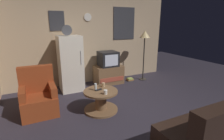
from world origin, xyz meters
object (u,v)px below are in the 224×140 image
Objects in this scene: standing_lamp at (145,38)px; book_stack at (130,79)px; tv_stand at (108,75)px; wine_glass at (96,87)px; fridge at (70,63)px; crt_tv at (108,59)px; mug_ceramic_white at (105,92)px; remote_control at (98,90)px; couch at (219,132)px; coffee_table at (101,100)px; mug_ceramic_tan at (103,85)px; armchair at (39,97)px.

book_stack is at bearing 169.66° from standing_lamp.
wine_glass is at bearing -123.61° from tv_stand.
fridge is at bearing 176.60° from standing_lamp.
fridge is at bearing 178.28° from book_stack.
crt_tv reaches higher than mug_ceramic_white.
mug_ceramic_white is at bearing -79.90° from fridge.
remote_control is at bearing -139.92° from book_stack.
couch is 3.33m from book_stack.
couch is at bearing -60.31° from coffee_table.
mug_ceramic_white is 1.97m from couch.
mug_ceramic_white is at bearing -107.45° from mug_ceramic_tan.
fridge is 3.63m from couch.
tv_stand is (1.15, 0.03, -0.48)m from fridge.
mug_ceramic_tan is 1.96m from book_stack.
fridge is 1.38m from mug_ceramic_tan.
mug_ceramic_white is at bearing -29.95° from armchair.
fridge is 2.41m from standing_lamp.
mug_ceramic_tan is at bearing -12.44° from armchair.
armchair is at bearing -161.43° from book_stack.
mug_ceramic_tan is 1.37m from armchair.
fridge reaches higher than couch.
crt_tv reaches higher than mug_ceramic_tan.
standing_lamp is 2.21× the size of coffee_table.
couch is at bearing -65.75° from mug_ceramic_tan.
crt_tv is at bearing 63.88° from mug_ceramic_white.
crt_tv is 1.92m from mug_ceramic_white.
fridge reaches higher than book_stack.
couch is (0.20, -3.36, 0.04)m from tv_stand.
mug_ceramic_white is at bearing -69.65° from wine_glass.
mug_ceramic_white is at bearing -116.12° from crt_tv.
remote_control reaches higher than book_stack.
crt_tv is at bearing 93.61° from couch.
standing_lamp is 10.60× the size of wine_glass.
fridge is at bearing 112.03° from couch.
crt_tv is at bearing 61.45° from mug_ceramic_tan.
fridge reaches higher than standing_lamp.
standing_lamp is 1.39m from book_stack.
remote_control is 0.09× the size of couch.
standing_lamp is (2.33, -0.14, 0.60)m from fridge.
standing_lamp is 2.69m from mug_ceramic_white.
crt_tv is at bearing 56.71° from wine_glass.
standing_lamp reaches higher than crt_tv.
armchair is at bearing 133.82° from couch.
fridge reaches higher than coffee_table.
standing_lamp reaches higher than wine_glass.
fridge is 1.40m from armchair.
standing_lamp is 10.60× the size of remote_control.
crt_tv is at bearing 173.64° from book_stack.
wine_glass is (0.20, -1.41, -0.23)m from fridge.
armchair is (-3.23, -0.85, -1.02)m from standing_lamp.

